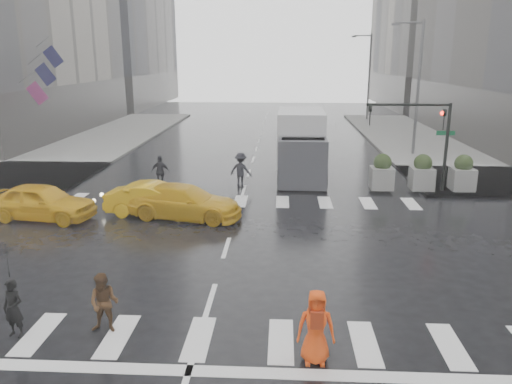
# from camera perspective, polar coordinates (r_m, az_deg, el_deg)

# --- Properties ---
(ground) EXTENTS (120.00, 120.00, 0.00)m
(ground) POSITION_cam_1_polar(r_m,az_deg,el_deg) (18.04, -3.41, -6.37)
(ground) COLOR black
(ground) RESTS_ON ground
(road_markings) EXTENTS (18.00, 48.00, 0.01)m
(road_markings) POSITION_cam_1_polar(r_m,az_deg,el_deg) (18.04, -3.41, -6.35)
(road_markings) COLOR silver
(road_markings) RESTS_ON ground
(traffic_signal_pole) EXTENTS (4.45, 0.42, 4.50)m
(traffic_signal_pole) POSITION_cam_1_polar(r_m,az_deg,el_deg) (25.89, 18.98, 6.79)
(traffic_signal_pole) COLOR black
(traffic_signal_pole) RESTS_ON ground
(street_lamp_near) EXTENTS (2.15, 0.22, 9.00)m
(street_lamp_near) POSITION_cam_1_polar(r_m,az_deg,el_deg) (35.84, 17.87, 11.77)
(street_lamp_near) COLOR #59595B
(street_lamp_near) RESTS_ON ground
(street_lamp_far) EXTENTS (2.15, 0.22, 9.00)m
(street_lamp_far) POSITION_cam_1_polar(r_m,az_deg,el_deg) (55.42, 12.68, 13.06)
(street_lamp_far) COLOR #59595B
(street_lamp_far) RESTS_ON ground
(planter_west) EXTENTS (1.10, 1.10, 1.80)m
(planter_west) POSITION_cam_1_polar(r_m,az_deg,el_deg) (25.99, 14.19, 2.17)
(planter_west) COLOR gray
(planter_west) RESTS_ON ground
(planter_mid) EXTENTS (1.10, 1.10, 1.80)m
(planter_mid) POSITION_cam_1_polar(r_m,az_deg,el_deg) (26.45, 18.45, 2.07)
(planter_mid) COLOR gray
(planter_mid) RESTS_ON ground
(planter_east) EXTENTS (1.10, 1.10, 1.80)m
(planter_east) POSITION_cam_1_polar(r_m,az_deg,el_deg) (27.05, 22.54, 1.97)
(planter_east) COLOR gray
(planter_east) RESTS_ON ground
(flag_cluster) EXTENTS (2.87, 3.06, 4.69)m
(flag_cluster) POSITION_cam_1_polar(r_m,az_deg,el_deg) (39.11, -23.33, 12.52)
(flag_cluster) COLOR #59595B
(flag_cluster) RESTS_ON ground
(pedestrian_black) EXTENTS (1.14, 1.16, 2.43)m
(pedestrian_black) POSITION_cam_1_polar(r_m,az_deg,el_deg) (13.33, -26.45, -8.27)
(pedestrian_black) COLOR black
(pedestrian_black) RESTS_ON ground
(pedestrian_brown) EXTENTS (0.75, 0.58, 1.54)m
(pedestrian_brown) POSITION_cam_1_polar(r_m,az_deg,el_deg) (13.10, -16.97, -12.04)
(pedestrian_brown) COLOR #462E19
(pedestrian_brown) RESTS_ON ground
(pedestrian_orange) EXTENTS (0.85, 0.55, 1.73)m
(pedestrian_orange) POSITION_cam_1_polar(r_m,az_deg,el_deg) (11.44, 6.87, -15.05)
(pedestrian_orange) COLOR #EC4610
(pedestrian_orange) RESTS_ON ground
(pedestrian_far_a) EXTENTS (1.00, 0.62, 1.69)m
(pedestrian_far_a) POSITION_cam_1_polar(r_m,az_deg,el_deg) (26.46, -10.84, 2.28)
(pedestrian_far_a) COLOR black
(pedestrian_far_a) RESTS_ON ground
(pedestrian_far_b) EXTENTS (1.34, 0.99, 1.85)m
(pedestrian_far_b) POSITION_cam_1_polar(r_m,az_deg,el_deg) (26.00, -1.75, 2.50)
(pedestrian_far_b) COLOR black
(pedestrian_far_b) RESTS_ON ground
(taxi_front) EXTENTS (4.69, 2.43, 1.53)m
(taxi_front) POSITION_cam_1_polar(r_m,az_deg,el_deg) (22.73, -23.29, -1.03)
(taxi_front) COLOR #DFA30B
(taxi_front) RESTS_ON ground
(taxi_mid) EXTENTS (4.42, 2.01, 1.40)m
(taxi_mid) POSITION_cam_1_polar(r_m,az_deg,el_deg) (21.82, -11.37, -0.87)
(taxi_mid) COLOR #DFA30B
(taxi_mid) RESTS_ON ground
(taxi_rear) EXTENTS (4.57, 2.71, 1.41)m
(taxi_rear) POSITION_cam_1_polar(r_m,az_deg,el_deg) (21.28, -8.12, -1.12)
(taxi_rear) COLOR #DFA30B
(taxi_rear) RESTS_ON ground
(box_truck) EXTENTS (2.60, 6.93, 3.68)m
(box_truck) POSITION_cam_1_polar(r_m,az_deg,el_deg) (28.23, 5.18, 5.61)
(box_truck) COLOR silver
(box_truck) RESTS_ON ground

